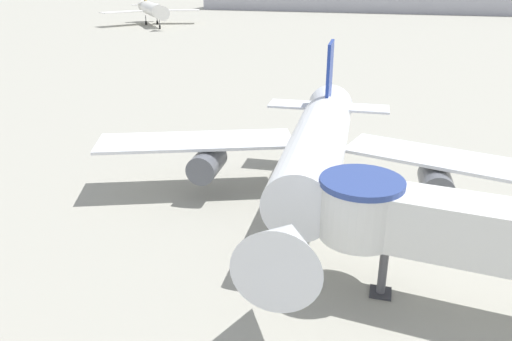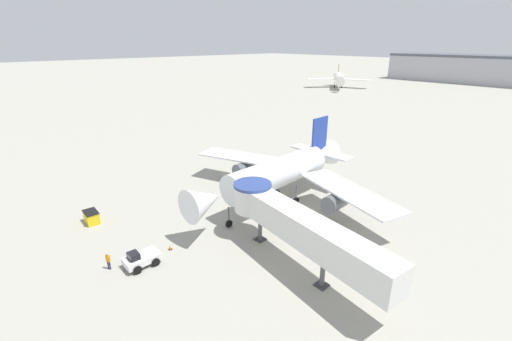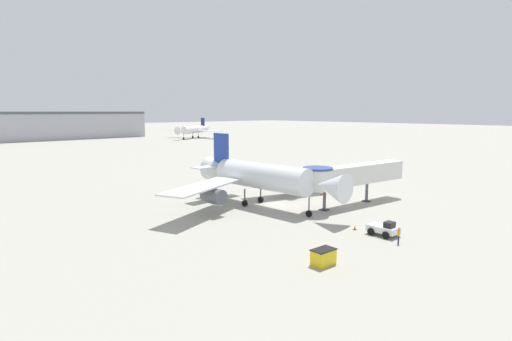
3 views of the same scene
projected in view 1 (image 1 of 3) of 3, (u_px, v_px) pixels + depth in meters
name	position (u px, v px, depth m)	size (l,w,h in m)	color
ground_plane	(347.00, 224.00, 32.73)	(800.00, 800.00, 0.00)	#9E9B8E
main_airplane	(316.00, 153.00, 32.47)	(32.61, 25.98, 10.34)	silver
jet_bridge	(505.00, 236.00, 22.25)	(19.85, 5.43, 6.20)	silver
background_jet_gold_tail	(152.00, 9.00, 140.96)	(24.57, 24.98, 10.03)	white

